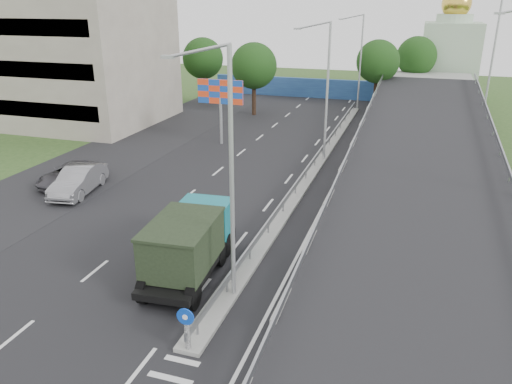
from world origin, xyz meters
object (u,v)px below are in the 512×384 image
at_px(billboard, 220,96).
at_px(lamp_post_mid, 325,85).
at_px(dump_truck, 190,241).
at_px(lamp_post_near, 227,165).
at_px(parked_car_b, 78,180).
at_px(sign_bollard, 187,328).
at_px(parked_car_c, 70,174).
at_px(church, 450,53).
at_px(lamp_post_far, 359,57).

bearing_deg(billboard, lamp_post_mid, -12.38).
height_order(billboard, dump_truck, billboard).
xyz_separation_m(lamp_post_near, parked_car_b, (-13.49, 8.29, -4.95)).
xyz_separation_m(sign_bollard, parked_car_c, (-15.01, 13.35, -0.36)).
bearing_deg(sign_bollard, lamp_post_near, 88.36).
bearing_deg(lamp_post_near, parked_car_b, 148.43).
xyz_separation_m(dump_truck, parked_car_b, (-11.17, 7.07, -0.77)).
height_order(sign_bollard, dump_truck, dump_truck).
bearing_deg(lamp_post_near, sign_bollard, -91.64).
xyz_separation_m(lamp_post_mid, parked_car_c, (-15.12, -10.48, -5.13)).
relative_size(dump_truck, parked_car_c, 1.40).
bearing_deg(sign_bollard, billboard, 109.21).
distance_m(church, parked_car_c, 51.24).
height_order(sign_bollard, billboard, billboard).
bearing_deg(lamp_post_near, dump_truck, 152.26).
bearing_deg(lamp_post_mid, lamp_post_far, 90.00).
height_order(lamp_post_near, lamp_post_far, same).
xyz_separation_m(lamp_post_far, billboard, (-9.11, -18.00, -1.62)).
height_order(lamp_post_near, parked_car_b, lamp_post_near).
relative_size(sign_bollard, billboard, 0.30).
bearing_deg(lamp_post_mid, parked_car_c, -145.28).
bearing_deg(parked_car_b, sign_bollard, -51.99).
bearing_deg(lamp_post_mid, parked_car_b, -139.04).
height_order(lamp_post_mid, billboard, lamp_post_mid).
height_order(church, dump_truck, church).
xyz_separation_m(lamp_post_near, lamp_post_far, (0.00, 40.00, 0.00)).
relative_size(lamp_post_far, dump_truck, 1.48).
bearing_deg(church, parked_car_b, -117.09).
distance_m(sign_bollard, lamp_post_mid, 24.30).
distance_m(lamp_post_mid, dump_truck, 19.38).
distance_m(sign_bollard, church, 58.84).
distance_m(sign_bollard, lamp_post_near, 6.12).
distance_m(lamp_post_near, dump_truck, 4.94).
height_order(parked_car_b, parked_car_c, parked_car_b).
bearing_deg(lamp_post_far, parked_car_c, -116.39).
relative_size(lamp_post_far, parked_car_b, 1.94).
bearing_deg(lamp_post_far, billboard, -116.84).
relative_size(lamp_post_near, parked_car_b, 1.94).
bearing_deg(lamp_post_mid, dump_truck, -97.06).
bearing_deg(lamp_post_mid, lamp_post_near, -90.00).
relative_size(sign_bollard, parked_car_b, 0.32).
distance_m(lamp_post_far, parked_car_c, 34.41).
bearing_deg(parked_car_c, church, 66.37).
bearing_deg(church, parked_car_c, -119.35).
distance_m(lamp_post_mid, parked_car_c, 19.10).
distance_m(dump_truck, parked_car_b, 13.24).
bearing_deg(dump_truck, parked_car_b, 143.10).
relative_size(lamp_post_mid, lamp_post_far, 1.00).
relative_size(lamp_post_near, lamp_post_far, 1.00).
bearing_deg(parked_car_c, lamp_post_mid, 40.44).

